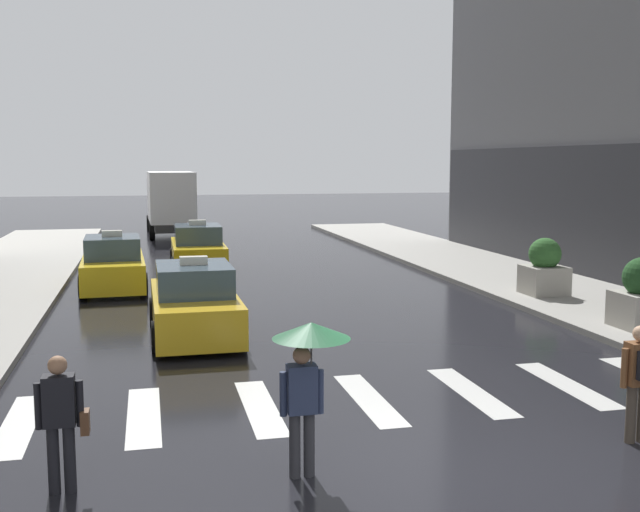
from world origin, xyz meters
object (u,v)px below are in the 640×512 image
at_px(taxi_second, 113,265).
at_px(pedestrian_with_umbrella, 308,357).
at_px(taxi_third, 198,250).
at_px(planter_mid_block, 544,269).
at_px(taxi_lead, 194,304).
at_px(box_truck, 170,201).
at_px(pedestrian_with_backpack, 640,375).
at_px(pedestrian_with_handbag, 61,416).

relative_size(taxi_second, pedestrian_with_umbrella, 2.37).
bearing_deg(taxi_third, planter_mid_block, -41.66).
bearing_deg(taxi_second, taxi_lead, -73.51).
distance_m(taxi_lead, box_truck, 23.22).
distance_m(pedestrian_with_backpack, pedestrian_with_handbag, 7.57).
distance_m(taxi_third, pedestrian_with_umbrella, 18.37).
bearing_deg(pedestrian_with_umbrella, pedestrian_with_handbag, 176.20).
bearing_deg(taxi_second, taxi_third, 52.04).
height_order(taxi_third, planter_mid_block, taxi_third).
xyz_separation_m(taxi_third, pedestrian_with_handbag, (-2.77, -18.16, 0.21)).
relative_size(taxi_lead, pedestrian_with_backpack, 2.76).
bearing_deg(taxi_lead, pedestrian_with_umbrella, -83.56).
relative_size(taxi_lead, pedestrian_with_umbrella, 2.35).
relative_size(taxi_lead, box_truck, 0.60).
bearing_deg(taxi_lead, taxi_second, 106.49).
distance_m(taxi_lead, pedestrian_with_handbag, 8.00).
height_order(pedestrian_with_backpack, planter_mid_block, planter_mid_block).
distance_m(pedestrian_with_backpack, planter_mid_block, 11.07).
bearing_deg(planter_mid_block, taxi_third, 138.34).
bearing_deg(box_truck, pedestrian_with_backpack, -80.20).
height_order(taxi_second, pedestrian_with_handbag, taxi_second).
bearing_deg(planter_mid_block, pedestrian_with_handbag, -139.81).
distance_m(taxi_third, pedestrian_with_handbag, 18.37).
height_order(pedestrian_with_umbrella, planter_mid_block, pedestrian_with_umbrella).
relative_size(pedestrian_with_umbrella, planter_mid_block, 1.21).
bearing_deg(taxi_third, box_truck, 92.55).
distance_m(taxi_lead, pedestrian_with_backpack, 9.66).
xyz_separation_m(taxi_second, planter_mid_block, (11.91, -4.54, 0.15)).
bearing_deg(taxi_second, planter_mid_block, -20.85).
relative_size(taxi_lead, planter_mid_block, 2.85).
xyz_separation_m(taxi_lead, pedestrian_with_umbrella, (0.90, -7.94, 0.79)).
distance_m(taxi_lead, taxi_second, 7.13).
relative_size(taxi_second, pedestrian_with_backpack, 2.79).
xyz_separation_m(taxi_lead, taxi_second, (-2.02, 6.84, 0.00)).
relative_size(taxi_lead, taxi_third, 1.00).
xyz_separation_m(taxi_lead, taxi_third, (0.77, 10.42, 0.00)).
xyz_separation_m(pedestrian_with_backpack, planter_mid_block, (4.32, 10.19, -0.10)).
bearing_deg(taxi_third, pedestrian_with_umbrella, -89.60).
xyz_separation_m(taxi_second, pedestrian_with_handbag, (0.02, -14.58, 0.21)).
bearing_deg(taxi_third, taxi_second, -127.96).
bearing_deg(pedestrian_with_umbrella, planter_mid_block, 48.71).
bearing_deg(taxi_lead, box_truck, 89.51).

